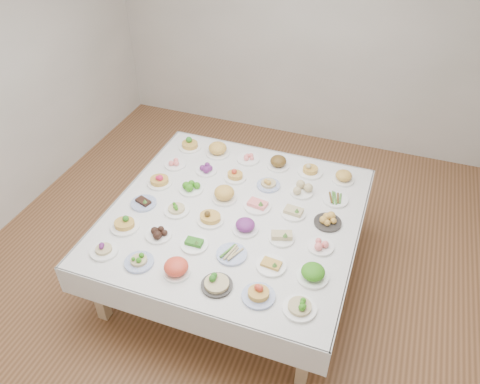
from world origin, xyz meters
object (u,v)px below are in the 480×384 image
(display_table, at_px, (234,219))
(dish_0, at_px, (103,248))
(dish_35, at_px, (343,177))
(dish_18, at_px, (159,179))

(display_table, bearing_deg, dish_0, -135.37)
(dish_0, bearing_deg, dish_35, 44.63)
(display_table, bearing_deg, dish_35, 44.63)
(display_table, xyz_separation_m, dish_18, (-0.82, 0.15, 0.13))
(dish_0, distance_m, dish_18, 0.96)
(display_table, xyz_separation_m, dish_35, (0.82, 0.81, 0.11))
(display_table, bearing_deg, dish_18, 169.36)
(dish_0, bearing_deg, dish_18, 90.25)
(display_table, height_order, dish_35, dish_35)
(display_table, xyz_separation_m, dish_0, (-0.81, -0.80, 0.12))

